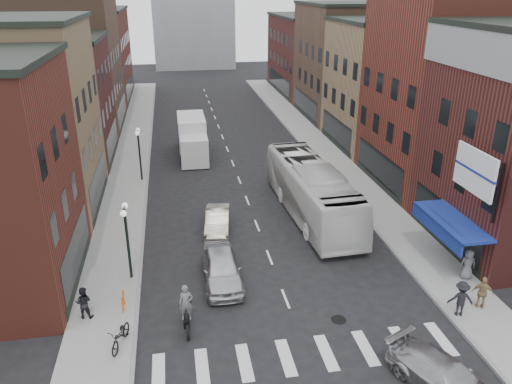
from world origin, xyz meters
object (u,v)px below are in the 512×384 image
at_px(streetlamp_near, 126,229).
at_px(ped_right_b, 483,293).
at_px(motorcycle_rider, 186,309).
at_px(curb_car, 444,377).
at_px(sedan_left_far, 217,221).
at_px(ped_left_solo, 84,303).
at_px(sedan_left_near, 222,268).
at_px(parked_bicycle, 121,336).
at_px(streetlamp_far, 139,145).
at_px(box_truck, 192,138).
at_px(bike_rack, 123,301).
at_px(ped_right_c, 468,264).
at_px(transit_bus, 312,190).
at_px(ped_right_a, 461,299).
at_px(billboard_sign, 476,172).

xyz_separation_m(streetlamp_near, ped_right_b, (16.08, -5.40, -1.96)).
bearing_deg(motorcycle_rider, curb_car, -26.27).
bearing_deg(sedan_left_far, ped_left_solo, -123.07).
height_order(sedan_left_near, parked_bicycle, sedan_left_near).
bearing_deg(parked_bicycle, sedan_left_far, 79.57).
height_order(streetlamp_far, sedan_left_near, streetlamp_far).
relative_size(box_truck, curb_car, 1.68).
bearing_deg(sedan_left_far, bike_rack, -116.55).
bearing_deg(curb_car, sedan_left_far, 89.28).
bearing_deg(sedan_left_near, streetlamp_near, 167.27).
height_order(box_truck, sedan_left_near, box_truck).
height_order(sedan_left_far, ped_right_c, ped_right_c).
distance_m(streetlamp_near, ped_right_c, 17.18).
xyz_separation_m(motorcycle_rider, parked_bicycle, (-2.74, -0.83, -0.39)).
distance_m(ped_left_solo, ped_right_c, 18.65).
height_order(bike_rack, curb_car, curb_car).
bearing_deg(transit_bus, sedan_left_near, -136.34).
xyz_separation_m(transit_bus, sedan_left_far, (-6.24, -1.23, -1.06)).
height_order(streetlamp_far, ped_right_a, streetlamp_far).
xyz_separation_m(transit_bus, parked_bicycle, (-11.24, -11.27, -1.09)).
bearing_deg(streetlamp_near, curb_car, -39.43).
bearing_deg(parked_bicycle, ped_right_b, 15.63).
bearing_deg(ped_right_b, streetlamp_near, 10.46).
bearing_deg(ped_right_a, sedan_left_far, -30.85).
height_order(curb_car, ped_right_b, ped_right_b).
bearing_deg(ped_left_solo, sedan_left_near, -153.90).
xyz_separation_m(streetlamp_far, ped_right_b, (16.08, -19.40, -1.96)).
bearing_deg(sedan_left_near, box_truck, 90.61).
relative_size(streetlamp_near, curb_car, 0.91).
distance_m(billboard_sign, transit_bus, 11.53).
relative_size(motorcycle_rider, ped_left_solo, 1.45).
distance_m(sedan_left_near, sedan_left_far, 5.77).
distance_m(streetlamp_near, ped_left_solo, 4.08).
distance_m(ped_left_solo, ped_right_a, 16.87).
xyz_separation_m(streetlamp_near, bike_rack, (-0.20, -2.70, -2.36)).
bearing_deg(billboard_sign, streetlamp_far, 132.41).
relative_size(motorcycle_rider, curb_car, 0.49).
relative_size(ped_right_a, ped_right_c, 1.04).
bearing_deg(transit_bus, ped_left_solo, -148.17).
xyz_separation_m(billboard_sign, motorcycle_rider, (-13.34, -0.96, -5.10)).
xyz_separation_m(billboard_sign, sedan_left_near, (-11.45, 2.50, -5.33)).
distance_m(transit_bus, parked_bicycle, 15.96).
xyz_separation_m(transit_bus, curb_car, (0.69, -15.72, -1.07)).
bearing_deg(transit_bus, sedan_left_far, -171.80).
relative_size(billboard_sign, box_truck, 0.49).
distance_m(box_truck, parked_bicycle, 25.19).
distance_m(curb_car, ped_right_a, 4.99).
xyz_separation_m(ped_right_a, ped_right_c, (2.00, 2.74, -0.03)).
bearing_deg(streetlamp_near, sedan_left_near, -12.43).
distance_m(motorcycle_rider, parked_bicycle, 2.89).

